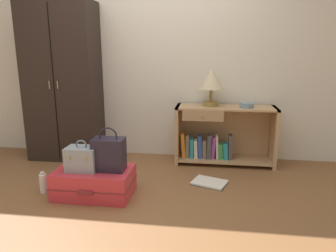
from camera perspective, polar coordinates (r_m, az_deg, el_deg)
ground_plane at (r=2.83m, az=-7.91°, el=-14.39°), size 9.00×9.00×0.00m
back_wall at (r=3.97m, az=-2.61°, el=13.25°), size 6.40×0.10×2.60m
wardrobe at (r=4.04m, az=-18.59°, el=7.47°), size 0.85×0.47×1.88m
bookshelf at (r=3.78m, az=9.47°, el=-1.79°), size 1.16×0.39×0.69m
table_lamp at (r=3.66m, az=7.91°, el=8.23°), size 0.28×0.28×0.44m
bowl at (r=3.67m, az=14.12°, el=3.69°), size 0.15×0.15×0.05m
suitcase_large at (r=3.05m, az=-13.24°, el=-9.90°), size 0.71×0.47×0.25m
train_case at (r=2.97m, az=-15.37°, el=-5.75°), size 0.28×0.20×0.29m
handbag at (r=2.91m, az=-10.70°, el=-5.02°), size 0.28×0.19×0.40m
bottle at (r=3.24m, az=-21.79°, el=-9.65°), size 0.07×0.07×0.21m
open_book_on_floor at (r=3.28m, az=7.55°, el=-10.17°), size 0.41×0.36×0.02m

